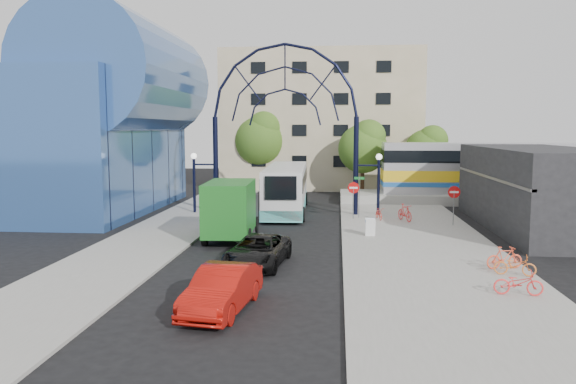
# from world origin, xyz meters

# --- Properties ---
(ground) EXTENTS (120.00, 120.00, 0.00)m
(ground) POSITION_xyz_m (0.00, 0.00, 0.00)
(ground) COLOR black
(ground) RESTS_ON ground
(sidewalk_east) EXTENTS (8.00, 56.00, 0.12)m
(sidewalk_east) POSITION_xyz_m (8.00, 4.00, 0.06)
(sidewalk_east) COLOR gray
(sidewalk_east) RESTS_ON ground
(plaza_west) EXTENTS (5.00, 50.00, 0.12)m
(plaza_west) POSITION_xyz_m (-6.50, 6.00, 0.06)
(plaza_west) COLOR gray
(plaza_west) RESTS_ON ground
(gateway_arch) EXTENTS (13.64, 0.44, 12.10)m
(gateway_arch) POSITION_xyz_m (0.00, 14.00, 8.56)
(gateway_arch) COLOR black
(gateway_arch) RESTS_ON ground
(stop_sign) EXTENTS (0.80, 0.07, 2.50)m
(stop_sign) POSITION_xyz_m (4.80, 12.00, 1.99)
(stop_sign) COLOR slate
(stop_sign) RESTS_ON sidewalk_east
(do_not_enter_sign) EXTENTS (0.76, 0.07, 2.48)m
(do_not_enter_sign) POSITION_xyz_m (11.00, 10.00, 1.98)
(do_not_enter_sign) COLOR slate
(do_not_enter_sign) RESTS_ON sidewalk_east
(street_name_sign) EXTENTS (0.70, 0.70, 2.80)m
(street_name_sign) POSITION_xyz_m (5.20, 12.60, 2.13)
(street_name_sign) COLOR slate
(street_name_sign) RESTS_ON sidewalk_east
(sandwich_board) EXTENTS (0.55, 0.61, 0.99)m
(sandwich_board) POSITION_xyz_m (5.60, 5.98, 0.74)
(sandwich_board) COLOR white
(sandwich_board) RESTS_ON sidewalk_east
(transit_hall) EXTENTS (16.50, 18.00, 14.50)m
(transit_hall) POSITION_xyz_m (-15.30, 15.00, 6.70)
(transit_hall) COLOR #315696
(transit_hall) RESTS_ON ground
(commercial_block_east) EXTENTS (6.00, 16.00, 5.00)m
(commercial_block_east) POSITION_xyz_m (16.00, 10.00, 2.50)
(commercial_block_east) COLOR black
(commercial_block_east) RESTS_ON ground
(apartment_block) EXTENTS (20.00, 12.10, 14.00)m
(apartment_block) POSITION_xyz_m (2.00, 34.97, 7.00)
(apartment_block) COLOR tan
(apartment_block) RESTS_ON ground
(train_platform) EXTENTS (32.00, 5.00, 0.80)m
(train_platform) POSITION_xyz_m (20.00, 22.00, 0.40)
(train_platform) COLOR gray
(train_platform) RESTS_ON ground
(train_car) EXTENTS (25.10, 3.05, 4.20)m
(train_car) POSITION_xyz_m (20.00, 22.00, 2.90)
(train_car) COLOR #B7B7BC
(train_car) RESTS_ON train_platform
(tree_north_a) EXTENTS (4.48, 4.48, 7.00)m
(tree_north_a) POSITION_xyz_m (6.12, 25.93, 4.61)
(tree_north_a) COLOR #382314
(tree_north_a) RESTS_ON ground
(tree_north_b) EXTENTS (5.12, 5.12, 8.00)m
(tree_north_b) POSITION_xyz_m (-3.88, 29.93, 5.27)
(tree_north_b) COLOR #382314
(tree_north_b) RESTS_ON ground
(tree_north_c) EXTENTS (4.16, 4.16, 6.50)m
(tree_north_c) POSITION_xyz_m (12.12, 27.93, 4.28)
(tree_north_c) COLOR #382314
(tree_north_c) RESTS_ON ground
(city_bus) EXTENTS (3.26, 12.50, 3.40)m
(city_bus) POSITION_xyz_m (-0.05, 15.61, 1.78)
(city_bus) COLOR silver
(city_bus) RESTS_ON ground
(green_truck) EXTENTS (2.76, 6.62, 3.29)m
(green_truck) POSITION_xyz_m (-2.17, 5.15, 1.64)
(green_truck) COLOR black
(green_truck) RESTS_ON ground
(black_suv) EXTENTS (2.83, 5.23, 1.39)m
(black_suv) POSITION_xyz_m (0.19, -1.06, 0.70)
(black_suv) COLOR black
(black_suv) RESTS_ON ground
(red_sedan) EXTENTS (2.22, 4.80, 1.52)m
(red_sedan) POSITION_xyz_m (-0.14, -7.37, 0.76)
(red_sedan) COLOR #A8110A
(red_sedan) RESTS_ON ground
(bike_near_a) EXTENTS (0.78, 1.58, 0.79)m
(bike_near_a) POSITION_xyz_m (6.51, 11.92, 0.52)
(bike_near_a) COLOR red
(bike_near_a) RESTS_ON sidewalk_east
(bike_near_b) EXTENTS (1.16, 1.93, 1.12)m
(bike_near_b) POSITION_xyz_m (8.15, 11.38, 0.68)
(bike_near_b) COLOR red
(bike_near_b) RESTS_ON sidewalk_east
(bike_far_a) EXTENTS (1.74, 0.94, 0.87)m
(bike_far_a) POSITION_xyz_m (11.07, -2.18, 0.55)
(bike_far_a) COLOR orange
(bike_far_a) RESTS_ON sidewalk_east
(bike_far_b) EXTENTS (1.70, 0.83, 0.99)m
(bike_far_b) POSITION_xyz_m (10.96, -1.09, 0.61)
(bike_far_b) COLOR #FA5332
(bike_far_b) RESTS_ON sidewalk_east
(bike_far_c) EXTENTS (1.79, 0.77, 0.91)m
(bike_far_c) POSITION_xyz_m (10.33, -5.02, 0.58)
(bike_far_c) COLOR #FB3332
(bike_far_c) RESTS_ON sidewalk_east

